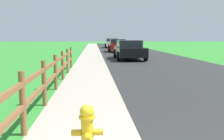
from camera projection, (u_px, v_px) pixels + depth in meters
ground_plane at (101, 53)px, 26.94m from camera, size 120.00×120.00×0.00m
road_asphalt at (130, 51)px, 29.17m from camera, size 7.00×66.00×0.01m
curb_concrete at (74, 52)px, 28.69m from camera, size 6.00×66.00×0.01m
grass_verge at (61, 52)px, 28.58m from camera, size 5.00×66.00×0.00m
fire_hydrant at (87, 130)px, 3.61m from camera, size 0.46×0.39×0.76m
rail_fence at (55, 70)px, 8.09m from camera, size 0.11×11.58×1.14m
parked_suv_black at (129, 50)px, 19.07m from camera, size 2.19×5.01×1.44m
parked_car_red at (117, 45)px, 28.26m from camera, size 2.14×4.27×1.42m
parked_car_white at (112, 43)px, 38.42m from camera, size 2.11×4.60×1.42m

